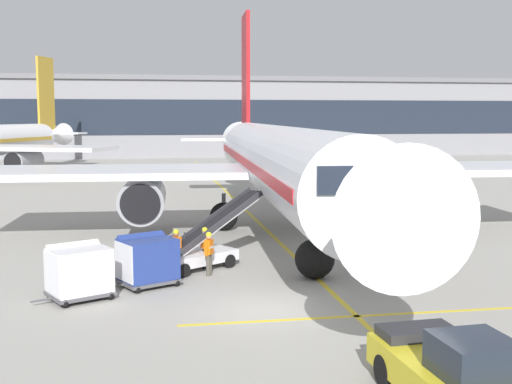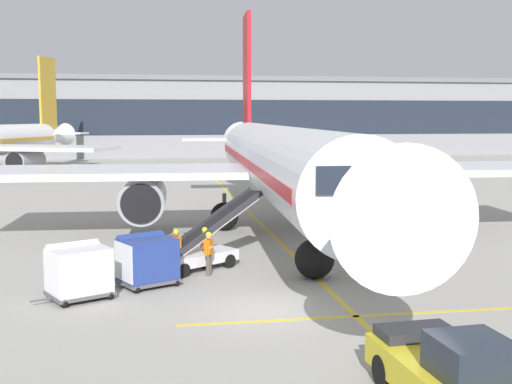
% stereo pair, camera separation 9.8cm
% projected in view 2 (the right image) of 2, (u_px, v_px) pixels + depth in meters
% --- Properties ---
extents(ground_plane, '(600.00, 600.00, 0.00)m').
position_uv_depth(ground_plane, '(263.00, 310.00, 20.87)').
color(ground_plane, '#9E9B93').
extents(parked_airplane, '(31.63, 41.23, 14.07)m').
position_uv_depth(parked_airplane, '(277.00, 162.00, 34.51)').
color(parked_airplane, silver).
rests_on(parked_airplane, ground).
extents(belt_loader, '(5.06, 4.00, 3.09)m').
position_uv_depth(belt_loader, '(200.00, 247.00, 26.55)').
color(belt_loader, silver).
rests_on(belt_loader, ground).
extents(baggage_cart_lead, '(2.78, 2.34, 1.91)m').
position_uv_depth(baggage_cart_lead, '(147.00, 259.00, 23.78)').
color(baggage_cart_lead, '#515156').
rests_on(baggage_cart_lead, ground).
extents(baggage_cart_second, '(2.78, 2.34, 1.91)m').
position_uv_depth(baggage_cart_second, '(78.00, 270.00, 22.06)').
color(baggage_cart_second, '#515156').
rests_on(baggage_cart_second, ground).
extents(pushback_tug, '(2.36, 4.52, 1.83)m').
position_uv_depth(pushback_tug, '(453.00, 373.00, 13.69)').
color(pushback_tug, gold).
rests_on(pushback_tug, ground).
extents(ground_crew_by_loader, '(0.44, 0.44, 1.74)m').
position_uv_depth(ground_crew_by_loader, '(176.00, 247.00, 25.91)').
color(ground_crew_by_loader, '#514C42').
rests_on(ground_crew_by_loader, ground).
extents(ground_crew_by_carts, '(0.47, 0.42, 1.74)m').
position_uv_depth(ground_crew_by_carts, '(126.00, 260.00, 23.72)').
color(ground_crew_by_carts, '#514C42').
rests_on(ground_crew_by_carts, ground).
extents(ground_crew_marshaller, '(0.35, 0.55, 1.74)m').
position_uv_depth(ground_crew_marshaller, '(205.00, 245.00, 26.39)').
color(ground_crew_marshaller, '#333847').
rests_on(ground_crew_marshaller, ground).
extents(ground_crew_wingwalker, '(0.40, 0.51, 1.74)m').
position_uv_depth(ground_crew_wingwalker, '(209.00, 251.00, 25.30)').
color(ground_crew_wingwalker, '#514C42').
rests_on(ground_crew_wingwalker, ground).
extents(safety_cone_engine_keepout, '(0.69, 0.69, 0.77)m').
position_uv_depth(safety_cone_engine_keepout, '(159.00, 248.00, 28.80)').
color(safety_cone_engine_keepout, black).
rests_on(safety_cone_engine_keepout, ground).
extents(apron_guidance_line_lead_in, '(0.20, 110.00, 0.01)m').
position_uv_depth(apron_guidance_line_lead_in, '(272.00, 234.00, 34.18)').
color(apron_guidance_line_lead_in, yellow).
rests_on(apron_guidance_line_lead_in, ground).
extents(apron_guidance_line_stop_bar, '(12.00, 0.20, 0.01)m').
position_uv_depth(apron_guidance_line_stop_bar, '(368.00, 316.00, 20.30)').
color(apron_guidance_line_stop_bar, yellow).
rests_on(apron_guidance_line_stop_bar, ground).
extents(terminal_building, '(116.99, 15.81, 12.24)m').
position_uv_depth(terminal_building, '(231.00, 117.00, 104.43)').
color(terminal_building, gray).
rests_on(terminal_building, ground).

